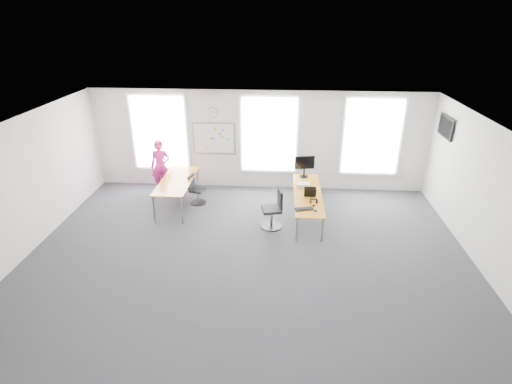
# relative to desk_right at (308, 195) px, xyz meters

# --- Properties ---
(floor) EXTENTS (10.00, 10.00, 0.00)m
(floor) POSITION_rel_desk_right_xyz_m (-1.41, -2.14, -0.62)
(floor) COLOR #26262A
(floor) RESTS_ON ground
(ceiling) EXTENTS (10.00, 10.00, 0.00)m
(ceiling) POSITION_rel_desk_right_xyz_m (-1.41, -2.14, 2.38)
(ceiling) COLOR white
(ceiling) RESTS_ON ground
(wall_back) EXTENTS (10.00, 0.00, 10.00)m
(wall_back) POSITION_rel_desk_right_xyz_m (-1.41, 1.86, 0.88)
(wall_back) COLOR silver
(wall_back) RESTS_ON ground
(wall_front) EXTENTS (10.00, 0.00, 10.00)m
(wall_front) POSITION_rel_desk_right_xyz_m (-1.41, -6.14, 0.88)
(wall_front) COLOR silver
(wall_front) RESTS_ON ground
(wall_left) EXTENTS (0.00, 10.00, 10.00)m
(wall_left) POSITION_rel_desk_right_xyz_m (-6.41, -2.14, 0.88)
(wall_left) COLOR silver
(wall_left) RESTS_ON ground
(wall_right) EXTENTS (0.00, 10.00, 10.00)m
(wall_right) POSITION_rel_desk_right_xyz_m (3.59, -2.14, 0.88)
(wall_right) COLOR silver
(wall_right) RESTS_ON ground
(window_left) EXTENTS (1.60, 0.06, 2.20)m
(window_left) POSITION_rel_desk_right_xyz_m (-4.41, 1.83, 1.08)
(window_left) COLOR white
(window_left) RESTS_ON wall_back
(window_mid) EXTENTS (1.60, 0.06, 2.20)m
(window_mid) POSITION_rel_desk_right_xyz_m (-1.11, 1.83, 1.08)
(window_mid) COLOR white
(window_mid) RESTS_ON wall_back
(window_right) EXTENTS (1.60, 0.06, 2.20)m
(window_right) POSITION_rel_desk_right_xyz_m (1.89, 1.83, 1.08)
(window_right) COLOR white
(window_right) RESTS_ON wall_back
(desk_right) EXTENTS (0.72, 2.71, 0.66)m
(desk_right) POSITION_rel_desk_right_xyz_m (0.00, 0.00, 0.00)
(desk_right) COLOR #BB7823
(desk_right) RESTS_ON ground
(desk_left) EXTENTS (0.85, 2.13, 0.78)m
(desk_left) POSITION_rel_desk_right_xyz_m (-3.61, 0.39, 0.09)
(desk_left) COLOR #BB7823
(desk_left) RESTS_ON ground
(chair_right) EXTENTS (0.55, 0.55, 1.03)m
(chair_right) POSITION_rel_desk_right_xyz_m (-0.87, -0.64, -0.16)
(chair_right) COLOR black
(chair_right) RESTS_ON ground
(chair_left) EXTENTS (0.47, 0.46, 0.85)m
(chair_left) POSITION_rel_desk_right_xyz_m (-3.13, 0.59, -0.25)
(chair_left) COLOR black
(chair_left) RESTS_ON ground
(person) EXTENTS (0.62, 0.44, 1.62)m
(person) POSITION_rel_desk_right_xyz_m (-4.32, 1.30, 0.19)
(person) COLOR #D7227C
(person) RESTS_ON ground
(whiteboard) EXTENTS (1.20, 0.03, 0.90)m
(whiteboard) POSITION_rel_desk_right_xyz_m (-2.76, 1.83, 0.93)
(whiteboard) COLOR silver
(whiteboard) RESTS_ON wall_back
(wall_clock) EXTENTS (0.30, 0.04, 0.30)m
(wall_clock) POSITION_rel_desk_right_xyz_m (-2.76, 1.83, 1.73)
(wall_clock) COLOR gray
(wall_clock) RESTS_ON wall_back
(tv) EXTENTS (0.06, 0.90, 0.55)m
(tv) POSITION_rel_desk_right_xyz_m (3.54, 0.86, 1.68)
(tv) COLOR black
(tv) RESTS_ON wall_right
(keyboard) EXTENTS (0.48, 0.29, 0.02)m
(keyboard) POSITION_rel_desk_right_xyz_m (-0.13, -0.92, 0.05)
(keyboard) COLOR black
(keyboard) RESTS_ON desk_right
(mouse) EXTENTS (0.08, 0.13, 0.05)m
(mouse) POSITION_rel_desk_right_xyz_m (0.14, -1.01, 0.07)
(mouse) COLOR black
(mouse) RESTS_ON desk_right
(lens_cap) EXTENTS (0.08, 0.08, 0.01)m
(lens_cap) POSITION_rel_desk_right_xyz_m (0.11, -0.72, 0.05)
(lens_cap) COLOR black
(lens_cap) RESTS_ON desk_right
(headphones) EXTENTS (0.20, 0.10, 0.11)m
(headphones) POSITION_rel_desk_right_xyz_m (0.11, -0.55, 0.10)
(headphones) COLOR black
(headphones) RESTS_ON desk_right
(laptop_sleeve) EXTENTS (0.31, 0.17, 0.25)m
(laptop_sleeve) POSITION_rel_desk_right_xyz_m (0.05, -0.18, 0.17)
(laptop_sleeve) COLOR black
(laptop_sleeve) RESTS_ON desk_right
(paper_stack) EXTENTS (0.36, 0.28, 0.12)m
(paper_stack) POSITION_rel_desk_right_xyz_m (-0.09, 0.41, 0.10)
(paper_stack) COLOR beige
(paper_stack) RESTS_ON desk_right
(monitor) EXTENTS (0.57, 0.23, 0.64)m
(monitor) POSITION_rel_desk_right_xyz_m (-0.06, 1.14, 0.43)
(monitor) COLOR black
(monitor) RESTS_ON desk_right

